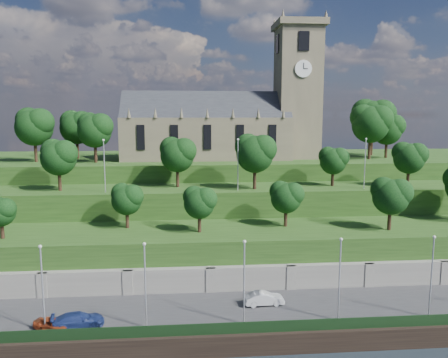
{
  "coord_description": "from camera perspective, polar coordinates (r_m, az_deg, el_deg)",
  "views": [
    {
      "loc": [
        -7.57,
        -39.74,
        23.51
      ],
      "look_at": [
        -1.79,
        30.0,
        13.2
      ],
      "focal_mm": 35.0,
      "sensor_mm": 36.0,
      "label": 1
    }
  ],
  "objects": [
    {
      "name": "ground",
      "position": [
        46.79,
        5.64,
        -21.83
      ],
      "size": [
        320.0,
        320.0,
        0.0
      ],
      "primitive_type": "plane",
      "color": "black",
      "rests_on": "ground"
    },
    {
      "name": "promenade",
      "position": [
        51.53,
        4.4,
        -17.55
      ],
      "size": [
        160.0,
        12.0,
        2.0
      ],
      "primitive_type": "cube",
      "color": "#2D2D30",
      "rests_on": "ground"
    },
    {
      "name": "quay_wall",
      "position": [
        46.2,
        5.67,
        -20.68
      ],
      "size": [
        160.0,
        0.5,
        2.2
      ],
      "primitive_type": "cube",
      "color": "black",
      "rests_on": "ground"
    },
    {
      "name": "fence",
      "position": [
        46.06,
        5.54,
        -18.66
      ],
      "size": [
        160.0,
        0.1,
        1.2
      ],
      "primitive_type": "cube",
      "color": "black",
      "rests_on": "promenade"
    },
    {
      "name": "retaining_wall",
      "position": [
        56.32,
        3.43,
        -13.54
      ],
      "size": [
        160.0,
        2.1,
        5.0
      ],
      "color": "slate",
      "rests_on": "ground"
    },
    {
      "name": "embankment_lower",
      "position": [
        61.41,
        2.63,
        -10.15
      ],
      "size": [
        160.0,
        12.0,
        8.0
      ],
      "primitive_type": "cube",
      "color": "#203F15",
      "rests_on": "ground"
    },
    {
      "name": "embankment_upper",
      "position": [
        71.33,
        1.51,
        -5.83
      ],
      "size": [
        160.0,
        10.0,
        12.0
      ],
      "primitive_type": "cube",
      "color": "#203F15",
      "rests_on": "ground"
    },
    {
      "name": "hilltop",
      "position": [
        91.47,
        0.08,
        -1.7
      ],
      "size": [
        160.0,
        32.0,
        15.0
      ],
      "primitive_type": "cube",
      "color": "#203F15",
      "rests_on": "ground"
    },
    {
      "name": "church",
      "position": [
        86.13,
        0.84,
        7.72
      ],
      "size": [
        38.6,
        12.35,
        27.6
      ],
      "color": "brown",
      "rests_on": "hilltop"
    },
    {
      "name": "trees_lower",
      "position": [
        61.37,
        11.23,
        -1.9
      ],
      "size": [
        68.92,
        9.14,
        8.16
      ],
      "color": "black",
      "rests_on": "embankment_lower"
    },
    {
      "name": "trees_upper",
      "position": [
        68.48,
        1.04,
        3.23
      ],
      "size": [
        60.44,
        8.6,
        8.66
      ],
      "color": "black",
      "rests_on": "embankment_upper"
    },
    {
      "name": "trees_hilltop",
      "position": [
        85.73,
        3.78,
        7.34
      ],
      "size": [
        74.55,
        16.99,
        11.88
      ],
      "color": "black",
      "rests_on": "hilltop"
    },
    {
      "name": "lamp_posts_promenade",
      "position": [
        45.64,
        2.66,
        -12.65
      ],
      "size": [
        60.36,
        0.36,
        9.03
      ],
      "color": "#B2B2B7",
      "rests_on": "promenade"
    },
    {
      "name": "lamp_posts_upper",
      "position": [
        66.53,
        1.82,
        2.41
      ],
      "size": [
        40.36,
        0.36,
        7.98
      ],
      "color": "#B2B2B7",
      "rests_on": "embankment_upper"
    },
    {
      "name": "car_left",
      "position": [
        49.4,
        -21.6,
        -17.23
      ],
      "size": [
        4.06,
        2.92,
        1.28
      ],
      "primitive_type": "imported",
      "rotation": [
        0.0,
        0.0,
        1.15
      ],
      "color": "maroon",
      "rests_on": "promenade"
    },
    {
      "name": "car_middle",
      "position": [
        51.83,
        5.24,
        -15.27
      ],
      "size": [
        4.63,
        1.86,
        1.5
      ],
      "primitive_type": "imported",
      "rotation": [
        0.0,
        0.0,
        1.63
      ],
      "color": "#A7A9AC",
      "rests_on": "promenade"
    },
    {
      "name": "car_right",
      "position": [
        49.17,
        -18.52,
        -17.05
      ],
      "size": [
        5.52,
        3.24,
        1.5
      ],
      "primitive_type": "imported",
      "rotation": [
        0.0,
        0.0,
        1.8
      ],
      "color": "navy",
      "rests_on": "promenade"
    }
  ]
}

